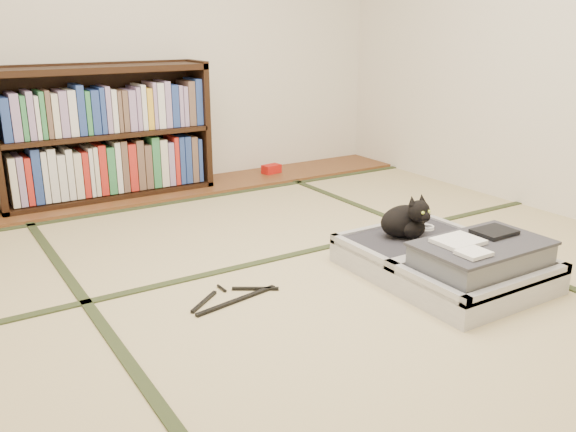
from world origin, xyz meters
TOP-DOWN VIEW (x-y plane):
  - floor at (0.00, 0.00)m, footprint 4.50×4.50m
  - wood_strip at (0.00, 2.00)m, footprint 4.00×0.50m
  - red_item at (0.94, 2.03)m, footprint 0.16×0.11m
  - tatami_borders at (0.00, 0.49)m, footprint 4.00×4.50m
  - bookcase at (-0.39, 2.07)m, footprint 1.48×0.34m
  - suitcase at (0.59, -0.28)m, footprint 0.70×0.94m
  - cat at (0.57, 0.01)m, footprint 0.31×0.31m
  - cable_coil at (0.75, 0.05)m, footprint 0.10×0.10m
  - hanger at (-0.41, 0.08)m, footprint 0.46×0.25m

SIDE VIEW (x-z plane):
  - floor at x=0.00m, z-range 0.00..0.00m
  - tatami_borders at x=0.00m, z-range 0.00..0.01m
  - hanger at x=-0.41m, z-range 0.00..0.01m
  - wood_strip at x=0.00m, z-range 0.00..0.02m
  - red_item at x=0.94m, z-range 0.02..0.09m
  - suitcase at x=0.59m, z-range -0.04..0.24m
  - cable_coil at x=0.75m, z-range 0.13..0.16m
  - cat at x=0.57m, z-range 0.10..0.35m
  - bookcase at x=-0.39m, z-range -0.02..0.93m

